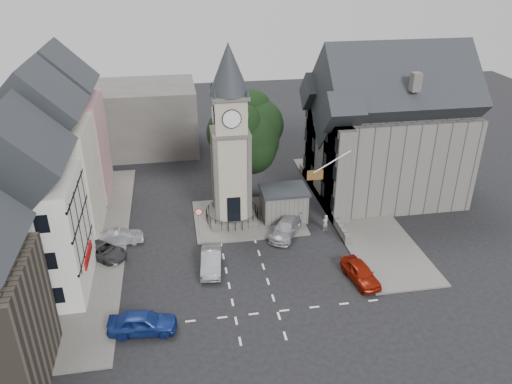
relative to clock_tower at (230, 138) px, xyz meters
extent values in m
plane|color=black|center=(0.00, -7.99, -8.12)|extent=(120.00, 120.00, 0.00)
cube|color=#595651|center=(-12.50, -1.99, -8.05)|extent=(6.00, 30.00, 0.14)
cube|color=#595651|center=(12.00, 0.01, -8.05)|extent=(6.00, 26.00, 0.14)
cube|color=#595651|center=(1.50, 0.01, -8.04)|extent=(10.00, 8.00, 0.16)
cube|color=silver|center=(0.00, -13.49, -8.12)|extent=(20.00, 8.00, 0.01)
cube|color=#4C4944|center=(0.00, 0.01, -7.77)|extent=(4.20, 4.20, 0.70)
torus|color=black|center=(0.00, 0.01, -7.04)|extent=(4.86, 4.86, 0.06)
cube|color=gray|center=(0.00, 0.01, -3.42)|extent=(3.00, 3.00, 8.00)
cube|color=black|center=(0.00, -1.44, -6.22)|extent=(1.20, 0.25, 2.40)
cube|color=#4C4944|center=(0.00, 0.01, 0.58)|extent=(3.30, 3.30, 0.25)
cube|color=gray|center=(0.00, 0.01, 2.18)|extent=(2.70, 2.70, 3.20)
cylinder|color=white|center=(0.00, -1.39, 2.18)|extent=(1.50, 0.12, 1.50)
cube|color=#4C4944|center=(0.00, 0.01, 3.78)|extent=(3.10, 3.10, 0.30)
cone|color=#212529|center=(0.00, 0.01, 6.03)|extent=(3.40, 3.40, 4.20)
cube|color=#5F5D58|center=(4.80, -0.49, -6.72)|extent=(4.00, 3.00, 2.80)
cube|color=#212529|center=(4.80, -0.49, -5.17)|extent=(4.30, 3.30, 0.25)
cylinder|color=black|center=(2.00, 5.01, -5.92)|extent=(0.70, 0.70, 4.40)
cylinder|color=black|center=(-3.20, -2.49, -6.87)|extent=(0.10, 0.10, 2.50)
cone|color=#A50C0C|center=(-3.20, -2.59, -5.62)|extent=(0.70, 0.06, 0.70)
cone|color=white|center=(-3.20, -2.61, -5.62)|extent=(0.54, 0.04, 0.54)
cube|color=#B47C82|center=(-15.50, 8.01, -3.12)|extent=(7.50, 7.00, 10.00)
cube|color=beige|center=(-15.50, 0.01, -3.12)|extent=(7.50, 7.00, 10.00)
cube|color=silver|center=(-15.50, -7.99, -3.62)|extent=(7.50, 7.00, 9.00)
cube|color=#4C4944|center=(-12.00, 20.01, -4.12)|extent=(20.00, 10.00, 8.00)
cube|color=#5F5D58|center=(16.00, 3.01, -3.62)|extent=(14.00, 10.00, 9.00)
cube|color=#5F5D58|center=(9.80, -0.49, -3.62)|extent=(1.60, 4.40, 9.00)
cube|color=#5F5D58|center=(9.80, 6.51, -3.62)|extent=(1.60, 4.40, 9.00)
cube|color=#5F5D58|center=(9.20, 2.01, -7.67)|extent=(0.40, 16.00, 0.90)
cylinder|color=white|center=(8.00, -3.99, -1.12)|extent=(3.17, 0.10, 1.89)
plane|color=#B21414|center=(6.60, -3.99, -2.22)|extent=(1.40, 0.00, 1.40)
imported|color=navy|center=(-7.74, -13.99, -7.35)|extent=(4.69, 2.26, 1.55)
imported|color=#A8ACB1|center=(-9.99, -2.47, -7.49)|extent=(3.89, 1.61, 1.25)
imported|color=#343437|center=(-11.34, -4.38, -7.50)|extent=(4.75, 4.35, 1.23)
imported|color=#919599|center=(-2.61, -7.49, -7.39)|extent=(2.03, 4.59, 1.46)
imported|color=#A7A7AF|center=(4.34, -3.49, -7.43)|extent=(4.10, 5.05, 1.38)
imported|color=maroon|center=(8.50, -10.99, -7.41)|extent=(2.33, 4.39, 1.42)
imported|color=#A69489|center=(8.00, -3.37, -7.33)|extent=(0.68, 0.57, 1.59)
camera|label=1|loc=(-4.62, -40.53, 15.08)|focal=35.00mm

